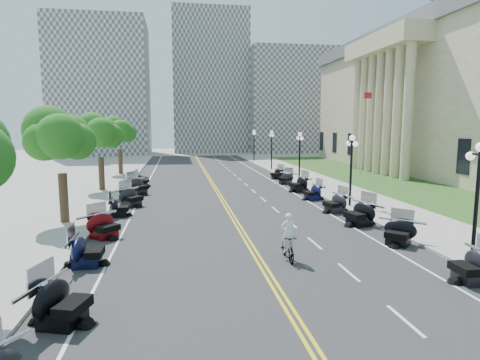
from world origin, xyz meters
name	(u,v)px	position (x,y,z in m)	size (l,w,h in m)	color
ground	(238,226)	(0.00, 0.00, 0.00)	(160.00, 160.00, 0.00)	gray
road	(220,196)	(0.00, 10.00, 0.00)	(16.00, 90.00, 0.01)	#333335
centerline_yellow_a	(219,196)	(-0.12, 10.00, 0.01)	(0.12, 90.00, 0.00)	yellow
centerline_yellow_b	(221,196)	(0.12, 10.00, 0.01)	(0.12, 90.00, 0.00)	yellow
edge_line_north	(295,194)	(6.40, 10.00, 0.01)	(0.12, 90.00, 0.00)	white
edge_line_south	(140,198)	(-6.40, 10.00, 0.01)	(0.12, 90.00, 0.00)	white
lane_dash_3	(405,320)	(3.20, -12.00, 0.01)	(0.12, 2.00, 0.00)	white
lane_dash_4	(349,272)	(3.20, -8.00, 0.01)	(0.12, 2.00, 0.00)	white
lane_dash_5	(314,243)	(3.20, -4.00, 0.01)	(0.12, 2.00, 0.00)	white
lane_dash_6	(292,224)	(3.20, 0.00, 0.01)	(0.12, 2.00, 0.00)	white
lane_dash_7	(275,210)	(3.20, 4.00, 0.01)	(0.12, 2.00, 0.00)	white
lane_dash_8	(263,199)	(3.20, 8.00, 0.01)	(0.12, 2.00, 0.00)	white
lane_dash_9	(254,191)	(3.20, 12.00, 0.01)	(0.12, 2.00, 0.00)	white
lane_dash_10	(246,185)	(3.20, 16.00, 0.01)	(0.12, 2.00, 0.00)	white
lane_dash_11	(240,179)	(3.20, 20.00, 0.01)	(0.12, 2.00, 0.00)	white
lane_dash_12	(234,175)	(3.20, 24.00, 0.01)	(0.12, 2.00, 0.00)	white
lane_dash_13	(230,171)	(3.20, 28.00, 0.01)	(0.12, 2.00, 0.00)	white
lane_dash_14	(226,168)	(3.20, 32.00, 0.01)	(0.12, 2.00, 0.00)	white
lane_dash_15	(223,165)	(3.20, 36.00, 0.01)	(0.12, 2.00, 0.00)	white
lane_dash_16	(220,162)	(3.20, 40.00, 0.01)	(0.12, 2.00, 0.00)	white
lane_dash_17	(218,160)	(3.20, 44.00, 0.01)	(0.12, 2.00, 0.00)	white
lane_dash_18	(215,158)	(3.20, 48.00, 0.01)	(0.12, 2.00, 0.00)	white
lane_dash_19	(213,157)	(3.20, 52.00, 0.01)	(0.12, 2.00, 0.00)	white
sidewalk_north	(341,192)	(10.50, 10.00, 0.07)	(5.00, 90.00, 0.15)	#9E9991
sidewalk_south	(86,199)	(-10.50, 10.00, 0.07)	(5.00, 90.00, 0.15)	#9E9991
lawn	(373,179)	(17.50, 18.00, 0.05)	(9.00, 60.00, 0.10)	#356023
civic_building	(472,99)	(32.00, 22.00, 8.90)	(26.00, 51.00, 17.80)	#BCAD8E
distant_block_a	(102,89)	(-18.00, 62.00, 13.00)	(18.00, 14.00, 26.00)	gray
distant_block_b	(210,83)	(4.00, 68.00, 15.00)	(16.00, 12.00, 30.00)	gray
distant_block_c	(292,102)	(22.00, 65.00, 11.00)	(20.00, 14.00, 22.00)	gray
street_lamp_1	(476,204)	(8.60, -8.00, 2.60)	(0.50, 1.20, 4.90)	black
street_lamp_2	(351,171)	(8.60, 4.00, 2.60)	(0.50, 1.20, 4.90)	black
street_lamp_3	(300,158)	(8.60, 16.00, 2.60)	(0.50, 1.20, 4.90)	black
street_lamp_4	(272,150)	(8.60, 28.00, 2.60)	(0.50, 1.20, 4.90)	black
street_lamp_5	(254,146)	(8.60, 40.00, 2.60)	(0.50, 1.20, 4.90)	black
flagpole	(362,132)	(18.00, 22.00, 5.00)	(1.10, 0.20, 10.00)	silver
tree_2	(60,143)	(-10.00, 2.00, 4.75)	(4.80, 4.80, 9.20)	#235619
tree_3	(100,137)	(-10.00, 14.00, 4.75)	(4.80, 4.80, 9.20)	#235619
tree_4	(119,134)	(-10.00, 26.00, 4.75)	(4.80, 4.80, 9.20)	#235619
motorcycle_n_3	(472,265)	(7.23, -9.68, 0.70)	(1.99, 1.99, 1.40)	black
motorcycle_n_4	(399,231)	(7.12, -4.88, 0.68)	(1.95, 1.95, 1.37)	black
motorcycle_n_5	(360,212)	(6.95, -1.01, 0.78)	(2.22, 2.22, 1.55)	black
motorcycle_n_6	(335,202)	(6.91, 2.54, 0.71)	(2.03, 2.03, 1.42)	black
motorcycle_n_7	(313,191)	(6.96, 7.19, 0.68)	(1.93, 1.93, 1.35)	black
motorcycle_n_8	(299,183)	(7.05, 11.09, 0.75)	(2.14, 2.14, 1.50)	black
motorcycle_n_9	(286,178)	(7.14, 15.80, 0.65)	(1.86, 1.86, 1.30)	black
motorcycle_n_10	(277,173)	(7.29, 19.73, 0.64)	(1.82, 1.82, 1.27)	black
motorcycle_s_3	(62,301)	(-6.77, -10.68, 0.74)	(2.12, 2.12, 1.48)	black
motorcycle_s_4	(87,249)	(-7.16, -5.64, 0.71)	(2.02, 2.02, 1.42)	black
motorcycle_s_5	(104,224)	(-7.19, -1.45, 0.72)	(2.06, 2.06, 1.44)	#590A0C
motorcycle_s_6	(119,206)	(-7.13, 3.54, 0.66)	(1.87, 1.87, 1.31)	black
motorcycle_s_7	(131,196)	(-6.72, 6.72, 0.74)	(2.11, 2.11, 1.48)	black
motorcycle_s_8	(138,185)	(-6.72, 11.71, 0.78)	(2.23, 2.23, 1.56)	black
motorcycle_s_9	(142,180)	(-6.78, 16.20, 0.66)	(1.89, 1.89, 1.32)	black
bicycle	(288,247)	(1.21, -6.22, 0.57)	(0.54, 1.91, 1.15)	#A51414
cyclist_rider	(288,215)	(1.21, -6.22, 2.01)	(0.63, 0.41, 1.72)	white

